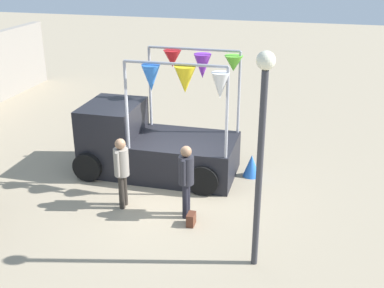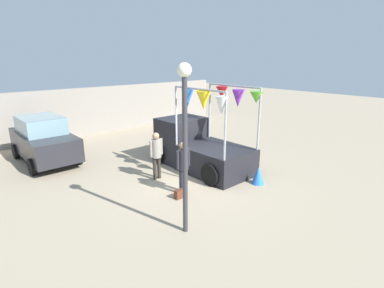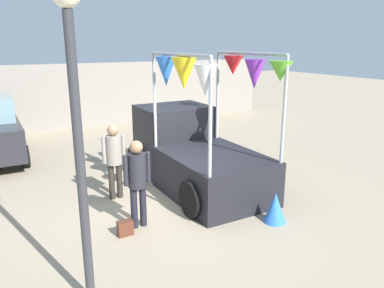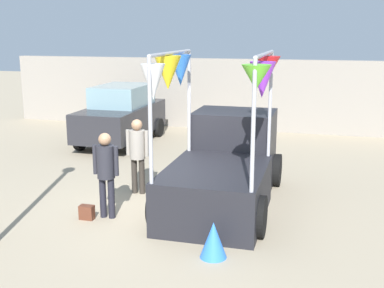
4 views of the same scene
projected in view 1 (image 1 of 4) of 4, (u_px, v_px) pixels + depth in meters
The scene contains 7 objects.
ground_plane at pixel (171, 193), 11.81m from camera, with size 60.00×60.00×0.00m, color gray.
vendor_truck at pixel (149, 140), 12.69m from camera, with size 2.37×4.07×3.21m.
person_customer at pixel (186, 175), 10.45m from camera, with size 0.53×0.34×1.70m.
person_vendor at pixel (122, 166), 10.84m from camera, with size 0.53×0.34×1.70m.
handbag at pixel (191, 219), 10.43m from camera, with size 0.28×0.16×0.28m, color #592D1E.
street_lamp at pixel (262, 134), 8.21m from camera, with size 0.32×0.32×4.08m.
folded_kite_bundle_azure at pixel (251, 166), 12.61m from camera, with size 0.44×0.44×0.60m, color blue.
Camera 1 is at (-10.01, -3.08, 5.62)m, focal length 45.00 mm.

